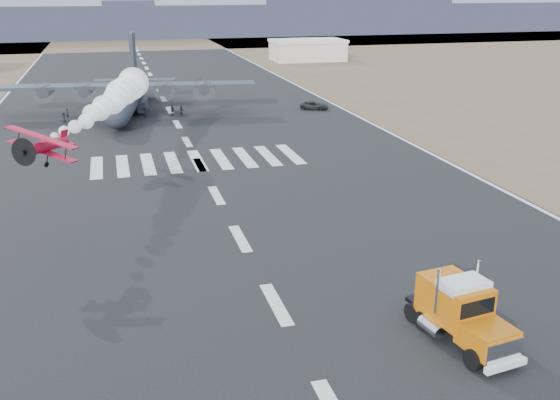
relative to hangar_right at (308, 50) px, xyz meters
name	(u,v)px	position (x,y,z in m)	size (l,w,h in m)	color
scrub_far	(132,41)	(-46.00, 80.00, -3.01)	(500.00, 80.00, 0.00)	brown
runway_markings	(187,142)	(-46.00, -90.00, -3.00)	(60.00, 260.00, 0.01)	silver
ridge_seg_d	(128,20)	(-46.00, 110.00, 3.49)	(150.00, 50.00, 13.00)	gray
ridge_seg_e	(274,16)	(19.00, 110.00, 4.49)	(150.00, 50.00, 15.00)	gray
ridge_seg_f	(406,12)	(84.00, 110.00, 5.49)	(150.00, 50.00, 17.00)	gray
ridge_seg_g	(523,15)	(149.00, 110.00, 3.49)	(150.00, 50.00, 13.00)	gray
hangar_right	(308,50)	(0.00, 0.00, 0.00)	(20.50, 12.50, 5.90)	beige
semi_truck	(460,311)	(-36.44, -145.21, -1.03)	(4.02, 9.15, 4.03)	black
aerobatic_biplane	(45,146)	(-61.11, -122.65, 5.31)	(6.07, 5.76, 3.03)	red
smoke_trail	(123,92)	(-54.16, -98.23, 5.52)	(10.13, 29.86, 3.88)	white
transport_aircraft	(128,93)	(-52.81, -65.98, 0.17)	(42.78, 35.09, 12.35)	#212632
support_vehicle	(314,105)	(-21.56, -71.87, -2.33)	(2.26, 4.91, 1.36)	black
crew_a	(67,114)	(-62.68, -69.32, -2.17)	(0.61, 0.50, 1.67)	black
crew_b	(107,116)	(-56.44, -72.28, -2.20)	(0.79, 0.49, 1.62)	black
crew_c	(145,112)	(-50.52, -71.62, -2.10)	(1.17, 0.54, 1.81)	black
crew_d	(172,110)	(-46.03, -70.80, -2.13)	(1.04, 0.53, 1.77)	black
crew_e	(64,117)	(-63.13, -71.67, -2.22)	(0.77, 0.47, 1.57)	black
crew_f	(110,112)	(-56.02, -69.31, -2.15)	(1.59, 0.51, 1.71)	black
crew_g	(82,120)	(-60.31, -75.04, -2.13)	(0.64, 0.53, 1.77)	black
crew_h	(182,111)	(-44.60, -72.26, -2.09)	(0.89, 0.55, 1.83)	black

